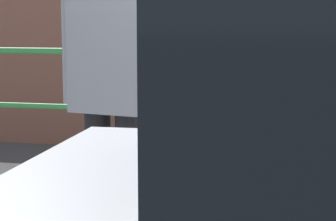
{
  "coord_description": "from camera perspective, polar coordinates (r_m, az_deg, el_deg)",
  "views": [
    {
      "loc": [
        0.08,
        -2.68,
        1.54
      ],
      "look_at": [
        -0.61,
        0.49,
        1.07
      ],
      "focal_mm": 63.96,
      "sensor_mm": 36.0,
      "label": 1
    }
  ],
  "objects": [
    {
      "name": "parking_meter",
      "position": [
        3.11,
        5.11,
        3.02
      ],
      "size": [
        0.19,
        0.2,
        1.48
      ],
      "rotation": [
        0.0,
        0.0,
        3.1
      ],
      "color": "slate",
      "rests_on": "sidewalk_curb"
    },
    {
      "name": "backdrop_wall",
      "position": [
        7.3,
        11.66,
        5.89
      ],
      "size": [
        32.0,
        0.5,
        2.51
      ],
      "primitive_type": "cube",
      "color": "brown",
      "rests_on": "ground"
    },
    {
      "name": "background_railing",
      "position": [
        5.15,
        11.26,
        1.99
      ],
      "size": [
        24.06,
        0.06,
        1.16
      ],
      "color": "#2D7A38",
      "rests_on": "sidewalk_curb"
    },
    {
      "name": "pedestrian_at_meter",
      "position": [
        3.39,
        -5.27,
        2.39
      ],
      "size": [
        0.73,
        0.61,
        1.79
      ],
      "rotation": [
        0.0,
        0.0,
        -0.2
      ],
      "color": "black",
      "rests_on": "sidewalk_curb"
    }
  ]
}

